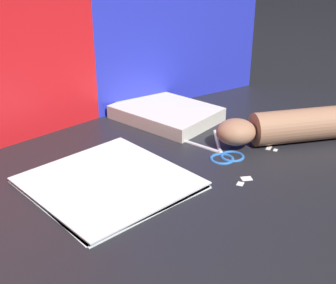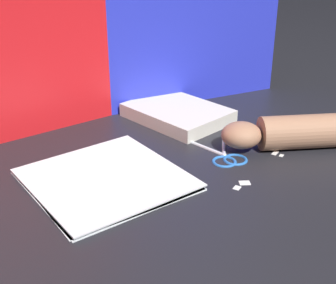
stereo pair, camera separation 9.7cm
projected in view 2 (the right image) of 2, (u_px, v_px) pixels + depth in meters
name	position (u px, v px, depth m)	size (l,w,h in m)	color
ground_plane	(173.00, 171.00, 0.98)	(6.00, 6.00, 0.00)	black
backdrop_panel_left	(34.00, 10.00, 1.05)	(0.82, 0.09, 0.59)	red
backdrop_panel_center	(152.00, 6.00, 1.21)	(0.79, 0.11, 0.55)	#2833D1
paper_stack	(106.00, 179.00, 0.94)	(0.31, 0.31, 0.01)	white
book_closed	(177.00, 113.00, 1.23)	(0.24, 0.29, 0.03)	silver
scissors	(225.00, 154.00, 1.05)	(0.13, 0.18, 0.01)	silver
hand_forearm	(299.00, 132.00, 1.07)	(0.35, 0.22, 0.08)	#A87556
paper_scrap_near	(275.00, 153.00, 1.06)	(0.03, 0.02, 0.00)	white
paper_scrap_mid	(237.00, 188.00, 0.92)	(0.02, 0.02, 0.00)	white
paper_scrap_far	(245.00, 183.00, 0.94)	(0.03, 0.03, 0.00)	white
paper_scrap_side	(281.00, 155.00, 1.05)	(0.02, 0.01, 0.00)	white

